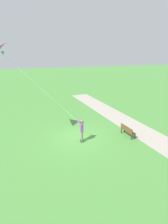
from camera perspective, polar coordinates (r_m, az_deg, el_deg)
name	(u,v)px	position (r m, az deg, el deg)	size (l,w,h in m)	color
ground_plane	(79,138)	(14.19, -1.74, -8.51)	(120.00, 120.00, 0.00)	#4C8E3D
walkway_path	(156,140)	(15.05, 22.32, -8.33)	(2.40, 32.00, 0.02)	#ADA393
person_kite_flyer	(82,129)	(13.30, -0.73, -5.48)	(0.63, 0.51, 1.83)	#232328
flying_kite	(7,50)	(12.99, -23.58, 17.89)	(4.64, 1.91, 5.22)	#E02D9E
park_bench_near_walkway	(127,130)	(14.78, 13.87, -5.71)	(0.62, 1.54, 0.88)	brown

